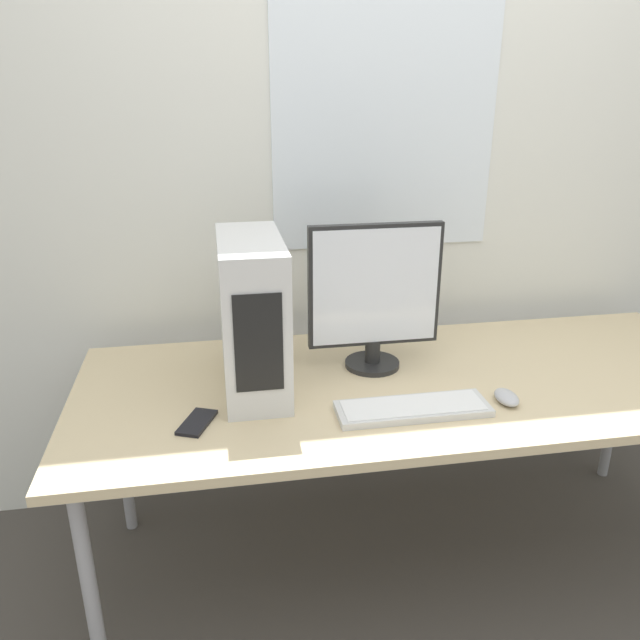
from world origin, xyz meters
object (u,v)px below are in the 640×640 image
(pc_tower, at_px, (253,314))
(mouse, at_px, (507,397))
(keyboard, at_px, (413,408))
(monitor_main, at_px, (375,295))
(cell_phone, at_px, (197,422))

(pc_tower, height_order, mouse, pc_tower)
(pc_tower, distance_m, keyboard, 0.53)
(monitor_main, bearing_deg, cell_phone, -153.82)
(cell_phone, bearing_deg, mouse, 21.19)
(mouse, height_order, cell_phone, mouse)
(monitor_main, height_order, mouse, monitor_main)
(pc_tower, bearing_deg, monitor_main, 9.41)
(keyboard, relative_size, mouse, 4.26)
(keyboard, height_order, mouse, mouse)
(pc_tower, xyz_separation_m, keyboard, (0.42, -0.25, -0.22))
(mouse, bearing_deg, cell_phone, 178.07)
(monitor_main, distance_m, mouse, 0.50)
(keyboard, xyz_separation_m, cell_phone, (-0.60, 0.04, -0.01))
(keyboard, xyz_separation_m, mouse, (0.28, 0.01, 0.01))
(monitor_main, height_order, keyboard, monitor_main)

